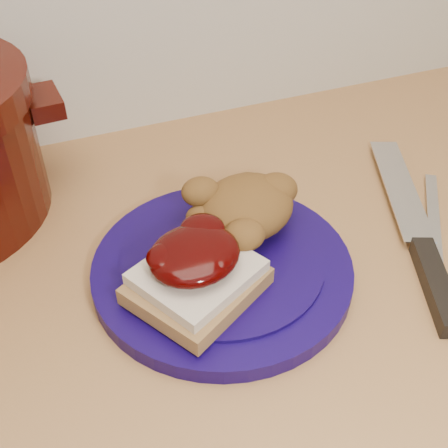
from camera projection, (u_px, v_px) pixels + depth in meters
name	position (u px, v px, depth m)	size (l,w,h in m)	color
plate	(222.00, 268.00, 0.58)	(0.27, 0.27, 0.02)	#100443
sandwich	(196.00, 271.00, 0.52)	(0.15, 0.14, 0.06)	olive
stuffing_mound	(246.00, 207.00, 0.59)	(0.11, 0.09, 0.05)	brown
chef_knife	(425.00, 254.00, 0.60)	(0.15, 0.31, 0.02)	black
butter_knife	(434.00, 218.00, 0.65)	(0.17, 0.01, 0.00)	silver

